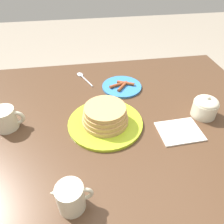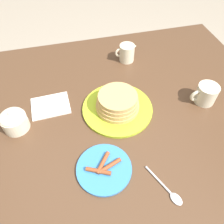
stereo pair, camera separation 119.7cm
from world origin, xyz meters
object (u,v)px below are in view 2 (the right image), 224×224
(creamer_pitcher, at_px, (127,53))
(sugar_bowl, at_px, (14,121))
(spoon, at_px, (170,192))
(coffee_mug, at_px, (206,94))
(side_plate_bacon, at_px, (104,168))
(napkin, at_px, (51,106))
(pancake_plate, at_px, (118,104))

(creamer_pitcher, relative_size, sugar_bowl, 1.16)
(sugar_bowl, relative_size, spoon, 0.64)
(coffee_mug, bearing_deg, sugar_bowl, -3.67)
(creamer_pitcher, relative_size, spoon, 0.75)
(side_plate_bacon, bearing_deg, napkin, -64.99)
(coffee_mug, height_order, spoon, coffee_mug)
(side_plate_bacon, distance_m, spoon, 0.22)
(napkin, bearing_deg, side_plate_bacon, 115.01)
(sugar_bowl, bearing_deg, side_plate_bacon, 138.63)
(side_plate_bacon, height_order, creamer_pitcher, creamer_pitcher)
(pancake_plate, relative_size, coffee_mug, 2.48)
(side_plate_bacon, distance_m, creamer_pitcher, 0.60)
(side_plate_bacon, xyz_separation_m, coffee_mug, (-0.47, -0.20, 0.03))
(coffee_mug, distance_m, napkin, 0.64)
(pancake_plate, distance_m, napkin, 0.28)
(side_plate_bacon, relative_size, sugar_bowl, 1.93)
(coffee_mug, relative_size, sugar_bowl, 1.20)
(coffee_mug, height_order, creamer_pitcher, creamer_pitcher)
(napkin, bearing_deg, sugar_bowl, 30.92)
(sugar_bowl, bearing_deg, creamer_pitcher, -150.21)
(sugar_bowl, distance_m, spoon, 0.59)
(creamer_pitcher, distance_m, spoon, 0.68)
(coffee_mug, xyz_separation_m, spoon, (0.29, 0.32, -0.04))
(coffee_mug, xyz_separation_m, napkin, (0.63, -0.13, -0.04))
(pancake_plate, height_order, creamer_pitcher, creamer_pitcher)
(side_plate_bacon, xyz_separation_m, sugar_bowl, (0.28, -0.25, 0.04))
(pancake_plate, xyz_separation_m, side_plate_bacon, (0.11, 0.24, -0.03))
(sugar_bowl, relative_size, napkin, 0.60)
(pancake_plate, xyz_separation_m, napkin, (0.26, -0.09, -0.03))
(pancake_plate, height_order, coffee_mug, pancake_plate)
(pancake_plate, height_order, napkin, pancake_plate)
(coffee_mug, height_order, sugar_bowl, sugar_bowl)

